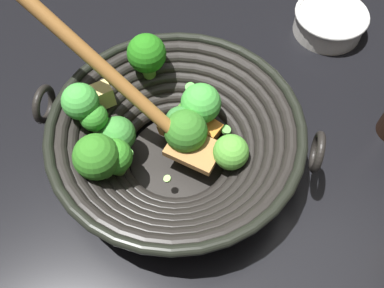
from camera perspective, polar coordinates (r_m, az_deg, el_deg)
name	(u,v)px	position (r m, az deg, el deg)	size (l,w,h in m)	color
ground_plane	(178,160)	(0.62, -1.94, -2.11)	(4.00, 4.00, 0.00)	black
wok	(173,136)	(0.57, -2.58, 1.11)	(0.34, 0.41, 0.25)	black
prep_bowl	(330,21)	(0.81, 18.04, 15.45)	(0.13, 0.13, 0.04)	silver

